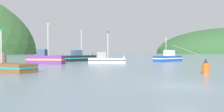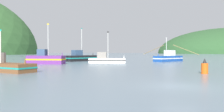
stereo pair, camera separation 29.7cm
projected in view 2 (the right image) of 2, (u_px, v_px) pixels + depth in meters
ground_plane at (178, 86)px, 14.78m from camera, size 600.00×600.00×0.00m
fishing_boat_blue at (169, 58)px, 51.63m from camera, size 10.26×10.59×5.31m
fishing_boat_white at (106, 60)px, 44.11m from camera, size 7.07×1.77×6.01m
fishing_boat_purple at (46, 59)px, 40.84m from camera, size 6.58×2.85×7.13m
fishing_boat_black at (81, 57)px, 53.06m from camera, size 6.56×7.19×7.59m
channel_buoy at (205, 67)px, 22.99m from camera, size 0.67×0.67×1.55m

